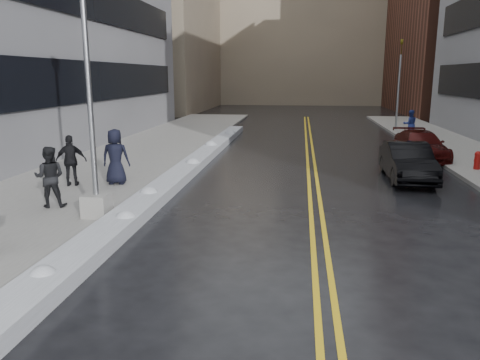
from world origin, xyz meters
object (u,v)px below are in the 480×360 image
(pedestrian_c, at_px, (116,157))
(pedestrian_d, at_px, (71,161))
(traffic_signal, at_px, (399,81))
(car_maroon, at_px, (420,145))
(fire_hydrant, at_px, (478,159))
(lamppost, at_px, (92,127))
(pedestrian_b, at_px, (50,177))
(pedestrian_east, at_px, (410,124))
(car_black, at_px, (408,162))

(pedestrian_c, height_order, pedestrian_d, pedestrian_c)
(traffic_signal, height_order, car_maroon, traffic_signal)
(traffic_signal, bearing_deg, fire_hydrant, -87.95)
(lamppost, xyz_separation_m, pedestrian_b, (-1.68, 0.72, -1.52))
(car_maroon, bearing_deg, traffic_signal, 82.12)
(traffic_signal, bearing_deg, lamppost, -118.21)
(fire_hydrant, height_order, traffic_signal, traffic_signal)
(fire_hydrant, bearing_deg, pedestrian_d, -162.09)
(traffic_signal, distance_m, pedestrian_d, 23.58)
(pedestrian_d, bearing_deg, pedestrian_east, -151.25)
(pedestrian_c, distance_m, pedestrian_east, 18.67)
(fire_hydrant, bearing_deg, pedestrian_east, 93.53)
(lamppost, relative_size, pedestrian_d, 4.44)
(lamppost, distance_m, car_maroon, 15.50)
(traffic_signal, bearing_deg, pedestrian_b, -122.35)
(fire_hydrant, distance_m, pedestrian_c, 13.93)
(pedestrian_east, relative_size, car_black, 0.40)
(pedestrian_b, distance_m, car_black, 12.29)
(traffic_signal, relative_size, pedestrian_b, 3.47)
(fire_hydrant, bearing_deg, car_maroon, 116.92)
(pedestrian_east, xyz_separation_m, car_black, (-2.47, -11.11, -0.29))
(lamppost, distance_m, traffic_signal, 24.98)
(pedestrian_c, height_order, pedestrian_east, pedestrian_c)
(lamppost, xyz_separation_m, pedestrian_east, (11.72, 17.43, -1.55))
(pedestrian_east, bearing_deg, pedestrian_c, 42.78)
(lamppost, relative_size, pedestrian_east, 4.58)
(car_maroon, bearing_deg, pedestrian_east, 79.22)
(fire_hydrant, height_order, pedestrian_east, pedestrian_east)
(pedestrian_c, relative_size, car_black, 0.45)
(pedestrian_d, bearing_deg, car_black, 178.27)
(pedestrian_d, height_order, car_black, pedestrian_d)
(car_maroon, bearing_deg, pedestrian_c, -151.03)
(lamppost, xyz_separation_m, car_maroon, (10.80, 10.95, -1.88))
(fire_hydrant, bearing_deg, car_black, -151.13)
(lamppost, xyz_separation_m, car_black, (9.25, 6.32, -1.84))
(traffic_signal, relative_size, car_black, 1.43)
(pedestrian_east, bearing_deg, fire_hydrant, 89.00)
(lamppost, bearing_deg, fire_hydrant, 33.04)
(lamppost, relative_size, traffic_signal, 1.27)
(pedestrian_b, bearing_deg, fire_hydrant, -167.12)
(traffic_signal, height_order, pedestrian_east, traffic_signal)
(traffic_signal, distance_m, car_maroon, 11.43)
(traffic_signal, xyz_separation_m, car_black, (-2.55, -15.68, -2.71))
(pedestrian_c, xyz_separation_m, car_maroon, (11.74, 7.25, -0.45))
(pedestrian_d, height_order, pedestrian_east, pedestrian_d)
(pedestrian_c, distance_m, pedestrian_d, 1.46)
(pedestrian_c, relative_size, pedestrian_east, 1.14)
(pedestrian_b, bearing_deg, pedestrian_c, -118.49)
(car_maroon, bearing_deg, fire_hydrant, -65.79)
(pedestrian_b, xyz_separation_m, car_black, (10.93, 5.60, -0.32))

